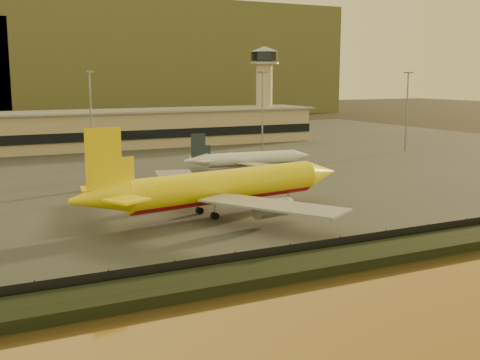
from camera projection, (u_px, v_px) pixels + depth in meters
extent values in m
plane|color=black|center=(279.00, 234.00, 93.12)|extent=(900.00, 900.00, 0.00)
cube|color=black|center=(345.00, 259.00, 78.04)|extent=(320.00, 7.00, 1.40)
cube|color=#2D2D2D|center=(115.00, 159.00, 176.69)|extent=(320.00, 220.00, 0.20)
cube|color=black|center=(328.00, 247.00, 81.46)|extent=(300.00, 0.05, 2.20)
cube|color=tan|center=(91.00, 131.00, 202.06)|extent=(160.00, 22.00, 12.00)
cube|color=black|center=(99.00, 137.00, 192.37)|extent=(160.00, 0.60, 3.00)
cube|color=gray|center=(90.00, 112.00, 200.99)|extent=(164.00, 24.00, 0.60)
cylinder|color=tan|center=(264.00, 100.00, 236.89)|extent=(6.40, 6.40, 30.00)
cylinder|color=black|center=(264.00, 56.00, 234.05)|extent=(10.40, 10.40, 3.50)
cone|color=gray|center=(264.00, 49.00, 233.58)|extent=(11.20, 11.20, 2.00)
cylinder|color=gray|center=(264.00, 63.00, 234.48)|extent=(11.20, 11.20, 0.80)
cylinder|color=slate|center=(91.00, 121.00, 156.92)|extent=(0.50, 0.50, 25.00)
cube|color=slate|center=(89.00, 72.00, 154.77)|extent=(2.20, 2.20, 0.40)
cylinder|color=slate|center=(262.00, 116.00, 177.36)|extent=(0.50, 0.50, 25.00)
cube|color=slate|center=(263.00, 72.00, 175.20)|extent=(2.20, 2.20, 0.40)
cylinder|color=slate|center=(407.00, 112.00, 194.27)|extent=(0.50, 0.50, 25.00)
cube|color=slate|center=(409.00, 73.00, 192.12)|extent=(2.20, 2.20, 0.40)
cube|color=olive|center=(146.00, 61.00, 426.32)|extent=(220.00, 160.00, 70.00)
cylinder|color=yellow|center=(226.00, 185.00, 105.39)|extent=(38.00, 11.14, 5.43)
cylinder|color=#9D080E|center=(226.00, 190.00, 105.55)|extent=(36.78, 9.80, 4.24)
cone|color=yellow|center=(320.00, 173.00, 118.27)|extent=(8.06, 6.49, 5.43)
cone|color=yellow|center=(99.00, 198.00, 91.83)|extent=(10.13, 6.81, 5.43)
cube|color=yellow|center=(104.00, 159.00, 91.42)|extent=(5.74, 1.31, 9.51)
cube|color=yellow|center=(98.00, 189.00, 97.32)|extent=(5.98, 5.93, 0.33)
cube|color=yellow|center=(126.00, 200.00, 88.61)|extent=(6.99, 6.96, 0.33)
cube|color=gray|center=(179.00, 180.00, 116.54)|extent=(12.48, 24.56, 0.33)
cylinder|color=gray|center=(200.00, 188.00, 115.47)|extent=(6.65, 3.91, 2.99)
cube|color=gray|center=(272.00, 205.00, 93.35)|extent=(18.33, 23.93, 0.33)
cylinder|color=gray|center=(271.00, 208.00, 97.93)|extent=(6.65, 3.91, 2.99)
cylinder|color=black|center=(288.00, 201.00, 114.40)|extent=(1.33, 1.12, 1.20)
cylinder|color=slate|center=(288.00, 197.00, 114.29)|extent=(0.21, 0.21, 2.44)
cylinder|color=black|center=(215.00, 216.00, 101.95)|extent=(1.33, 1.12, 1.20)
cylinder|color=slate|center=(215.00, 212.00, 101.85)|extent=(0.21, 0.21, 2.44)
cylinder|color=black|center=(200.00, 211.00, 105.87)|extent=(1.33, 1.12, 1.20)
cylinder|color=slate|center=(200.00, 207.00, 105.77)|extent=(0.21, 0.21, 2.44)
cylinder|color=silver|center=(252.00, 158.00, 154.50)|extent=(24.35, 5.10, 3.36)
cylinder|color=gray|center=(252.00, 161.00, 154.60)|extent=(23.62, 4.32, 2.62)
cone|color=silver|center=(301.00, 156.00, 159.96)|extent=(4.93, 3.69, 3.36)
cone|color=silver|center=(196.00, 160.00, 148.73)|extent=(6.27, 3.79, 3.36)
cube|color=#1B2631|center=(198.00, 146.00, 148.36)|extent=(3.70, 0.54, 5.87)
cube|color=silver|center=(197.00, 158.00, 152.25)|extent=(4.31, 4.22, 0.20)
cube|color=silver|center=(205.00, 161.00, 146.15)|extent=(4.02, 3.90, 0.20)
cube|color=gray|center=(236.00, 156.00, 162.74)|extent=(10.88, 15.63, 0.20)
cylinder|color=gray|center=(245.00, 161.00, 161.47)|extent=(4.15, 2.13, 1.85)
cube|color=gray|center=(264.00, 166.00, 145.94)|extent=(9.10, 15.82, 0.20)
cylinder|color=gray|center=(267.00, 168.00, 148.80)|extent=(4.15, 2.13, 1.85)
cylinder|color=black|center=(284.00, 167.00, 158.47)|extent=(0.78, 0.64, 0.74)
cylinder|color=slate|center=(284.00, 166.00, 158.41)|extent=(0.18, 0.18, 1.51)
cylinder|color=black|center=(245.00, 171.00, 152.65)|extent=(0.78, 0.64, 0.74)
cylinder|color=slate|center=(245.00, 169.00, 152.58)|extent=(0.18, 0.18, 1.51)
cylinder|color=black|center=(240.00, 169.00, 155.40)|extent=(0.78, 0.64, 0.74)
cylinder|color=slate|center=(240.00, 167.00, 155.33)|extent=(0.18, 0.18, 1.51)
cube|color=yellow|center=(262.00, 186.00, 128.29)|extent=(3.52, 1.66, 1.56)
cube|color=silver|center=(160.00, 192.00, 121.44)|extent=(4.39, 2.40, 1.89)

